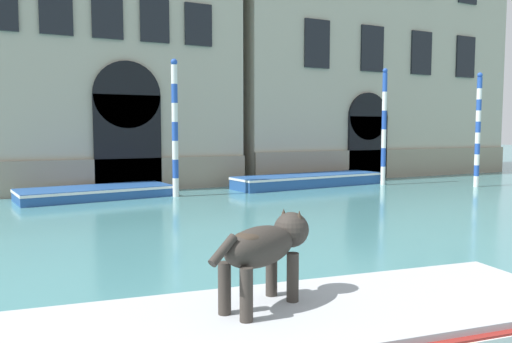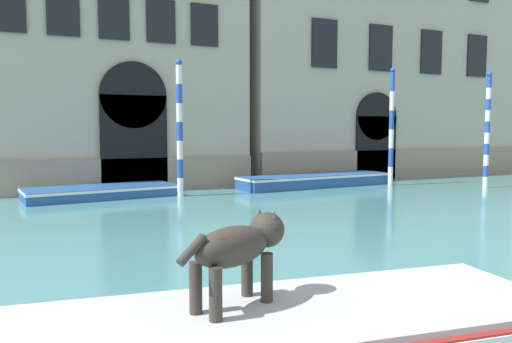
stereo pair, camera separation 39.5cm
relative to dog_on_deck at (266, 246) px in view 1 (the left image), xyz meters
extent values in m
cube|color=gray|center=(1.00, 13.89, -0.55)|extent=(10.26, 0.16, 1.20)
cube|color=black|center=(1.61, 13.88, 0.58)|extent=(2.36, 0.14, 3.44)
cylinder|color=black|center=(1.61, 13.88, 2.30)|extent=(2.36, 0.14, 2.36)
cube|color=black|center=(-2.28, 13.90, 4.96)|extent=(1.05, 0.10, 1.54)
cube|color=black|center=(-0.64, 13.90, 4.96)|extent=(1.05, 0.10, 1.54)
cube|color=black|center=(1.00, 13.90, 4.96)|extent=(1.05, 0.10, 1.54)
cube|color=black|center=(2.64, 13.90, 4.96)|extent=(1.05, 0.10, 1.54)
cube|color=black|center=(4.28, 13.90, 4.96)|extent=(1.05, 0.10, 1.54)
cube|color=#B2A893|center=(13.84, 16.94, 7.22)|extent=(14.44, 6.00, 16.73)
cube|color=gray|center=(13.84, 13.89, -0.49)|extent=(14.44, 0.16, 1.31)
cube|color=black|center=(12.23, 13.88, 0.26)|extent=(2.10, 0.14, 2.81)
cylinder|color=black|center=(12.23, 13.88, 1.66)|extent=(2.10, 0.14, 2.10)
cube|color=black|center=(9.51, 13.90, 4.65)|extent=(1.21, 0.10, 2.00)
cube|color=black|center=(12.40, 13.90, 4.65)|extent=(1.21, 0.10, 2.00)
cube|color=black|center=(15.29, 13.90, 4.65)|extent=(1.21, 0.10, 2.00)
cube|color=black|center=(18.17, 13.90, 4.65)|extent=(1.21, 0.10, 2.00)
cube|color=white|center=(-0.24, -0.20, -0.67)|extent=(6.80, 2.66, 0.08)
cube|color=#B2B7BC|center=(-0.24, -0.20, -0.58)|extent=(6.55, 2.45, 0.06)
cylinder|color=#332D28|center=(0.17, 0.21, -0.32)|extent=(0.12, 0.12, 0.47)
cylinder|color=#332D28|center=(0.27, -0.03, -0.32)|extent=(0.12, 0.12, 0.47)
cylinder|color=#332D28|center=(-0.44, -0.05, -0.32)|extent=(0.12, 0.12, 0.47)
cylinder|color=#332D28|center=(-0.33, -0.28, -0.32)|extent=(0.12, 0.12, 0.47)
ellipsoid|color=#332D28|center=(-0.08, -0.04, 0.01)|extent=(0.94, 0.68, 0.37)
ellipsoid|color=#382D23|center=(-0.20, -0.09, 0.12)|extent=(0.45, 0.39, 0.13)
sphere|color=#332D28|center=(0.35, 0.15, 0.10)|extent=(0.35, 0.35, 0.35)
cone|color=#382D23|center=(0.32, 0.24, 0.23)|extent=(0.10, 0.10, 0.14)
cone|color=#382D23|center=(0.39, 0.06, 0.23)|extent=(0.10, 0.10, 0.14)
cylinder|color=#332D28|center=(-0.52, -0.22, 0.07)|extent=(0.31, 0.19, 0.25)
cube|color=#234C8C|center=(0.29, 12.69, -0.96)|extent=(4.92, 2.44, 0.37)
cube|color=white|center=(0.29, 12.69, -0.84)|extent=(4.96, 2.47, 0.08)
cube|color=#8C7251|center=(0.29, 12.69, -0.98)|extent=(2.75, 1.71, 0.33)
cube|color=#234C8C|center=(8.30, 12.55, -0.91)|extent=(6.35, 2.05, 0.47)
cube|color=white|center=(8.30, 12.55, -0.74)|extent=(6.38, 2.09, 0.08)
cube|color=#9EA3A8|center=(8.30, 12.55, -0.94)|extent=(3.52, 1.43, 0.42)
cylinder|color=white|center=(2.74, 11.91, -0.84)|extent=(0.20, 0.20, 0.62)
cylinder|color=#234CAD|center=(2.74, 11.91, -0.22)|extent=(0.20, 0.20, 0.62)
cylinder|color=white|center=(2.74, 11.91, 0.40)|extent=(0.20, 0.20, 0.62)
cylinder|color=#234CAD|center=(2.74, 11.91, 1.01)|extent=(0.20, 0.20, 0.62)
cylinder|color=white|center=(2.74, 11.91, 1.63)|extent=(0.20, 0.20, 0.62)
cylinder|color=#234CAD|center=(2.74, 11.91, 2.25)|extent=(0.20, 0.20, 0.62)
cylinder|color=white|center=(2.74, 11.91, 2.87)|extent=(0.20, 0.20, 0.62)
sphere|color=#234CAD|center=(2.74, 11.91, 3.27)|extent=(0.21, 0.21, 0.21)
cylinder|color=white|center=(11.26, 11.67, -0.77)|extent=(0.19, 0.19, 0.74)
cylinder|color=#234CAD|center=(11.26, 11.67, -0.03)|extent=(0.19, 0.19, 0.74)
cylinder|color=white|center=(11.26, 11.67, 0.71)|extent=(0.19, 0.19, 0.74)
cylinder|color=#234CAD|center=(11.26, 11.67, 1.45)|extent=(0.19, 0.19, 0.74)
cylinder|color=white|center=(11.26, 11.67, 2.20)|extent=(0.19, 0.19, 0.74)
cylinder|color=#234CAD|center=(11.26, 11.67, 2.94)|extent=(0.19, 0.19, 0.74)
sphere|color=#234CAD|center=(11.26, 11.67, 3.39)|extent=(0.19, 0.19, 0.19)
cylinder|color=white|center=(14.08, 9.56, -0.94)|extent=(0.19, 0.19, 0.42)
cylinder|color=#234CAD|center=(14.08, 9.56, -0.51)|extent=(0.19, 0.19, 0.42)
cylinder|color=white|center=(14.08, 9.56, -0.09)|extent=(0.19, 0.19, 0.42)
cylinder|color=#234CAD|center=(14.08, 9.56, 0.33)|extent=(0.19, 0.19, 0.42)
cylinder|color=white|center=(14.08, 9.56, 0.75)|extent=(0.19, 0.19, 0.42)
cylinder|color=#234CAD|center=(14.08, 9.56, 1.17)|extent=(0.19, 0.19, 0.42)
cylinder|color=white|center=(14.08, 9.56, 1.59)|extent=(0.19, 0.19, 0.42)
cylinder|color=#234CAD|center=(14.08, 9.56, 2.01)|extent=(0.19, 0.19, 0.42)
cylinder|color=white|center=(14.08, 9.56, 2.44)|extent=(0.19, 0.19, 0.42)
cylinder|color=#234CAD|center=(14.08, 9.56, 2.86)|extent=(0.19, 0.19, 0.42)
sphere|color=#234CAD|center=(14.08, 9.56, 3.15)|extent=(0.20, 0.20, 0.20)
camera|label=1|loc=(-2.06, -4.02, 1.07)|focal=35.00mm
camera|label=2|loc=(-1.71, -4.18, 1.07)|focal=35.00mm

